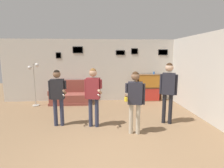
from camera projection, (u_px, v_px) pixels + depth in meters
ground_plane at (107, 163)px, 3.29m from camera, size 20.00×20.00×0.00m
wall_back at (103, 70)px, 7.72m from camera, size 8.66×0.08×2.70m
wall_right at (203, 76)px, 5.58m from camera, size 0.06×7.09×2.70m
couch at (70, 96)px, 7.40m from camera, size 1.63×0.80×0.96m
bookshelf at (149, 88)px, 7.76m from camera, size 1.13×0.30×1.19m
floor_lamp at (34, 78)px, 6.87m from camera, size 0.43×0.28×1.71m
person_player_foreground_left at (58, 92)px, 4.92m from camera, size 0.50×0.43×1.62m
person_player_foreground_center at (93, 91)px, 4.84m from camera, size 0.49×0.52×1.67m
person_watcher_holding_cup at (135, 97)px, 4.39m from camera, size 0.54×0.39×1.62m
person_spectator_near_bookshelf at (168, 86)px, 5.07m from camera, size 0.46×0.33×1.80m
drinking_cup at (154, 73)px, 7.66m from camera, size 0.07×0.07×0.11m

